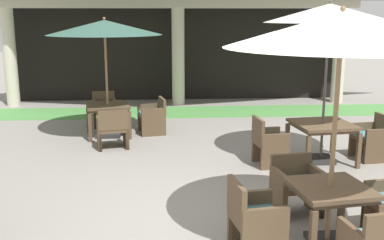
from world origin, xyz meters
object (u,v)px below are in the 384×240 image
at_px(patio_table_near_foreground, 330,194).
at_px(patio_umbrella_far_back, 330,15).
at_px(patio_chair_mid_left_south, 113,129).
at_px(patio_chair_mid_left_north, 105,110).
at_px(patio_chair_near_foreground_west, 254,220).
at_px(patio_chair_far_back_east, 372,138).
at_px(patio_umbrella_near_foreground, 341,31).
at_px(patio_chair_mid_left_east, 153,116).
at_px(patio_table_far_back, 322,128).
at_px(patio_umbrella_mid_left, 105,29).
at_px(patio_chair_near_foreground_north, 296,186).
at_px(patio_table_mid_left, 108,109).
at_px(patio_chair_far_back_west, 269,143).

xyz_separation_m(patio_table_near_foreground, patio_umbrella_far_back, (0.98, 3.14, 2.05)).
xyz_separation_m(patio_chair_mid_left_south, patio_chair_mid_left_north, (-0.40, 2.00, 0.00)).
xyz_separation_m(patio_chair_near_foreground_west, patio_chair_far_back_east, (2.92, 3.40, 0.01)).
xyz_separation_m(patio_table_near_foreground, patio_chair_far_back_east, (2.00, 3.26, -0.22)).
xyz_separation_m(patio_umbrella_near_foreground, patio_chair_mid_left_north, (-3.37, 6.32, -2.10)).
height_order(patio_chair_near_foreground_west, patio_chair_mid_left_north, patio_chair_near_foreground_west).
relative_size(patio_chair_mid_left_east, patio_chair_mid_left_south, 0.99).
bearing_deg(patio_chair_mid_left_south, patio_chair_near_foreground_west, -76.49).
height_order(patio_chair_mid_left_north, patio_table_far_back, patio_chair_mid_left_north).
bearing_deg(patio_umbrella_mid_left, patio_umbrella_near_foreground, -59.17).
height_order(patio_chair_mid_left_east, patio_chair_mid_left_north, patio_chair_mid_left_north).
relative_size(patio_table_near_foreground, patio_chair_mid_left_north, 1.18).
height_order(patio_umbrella_near_foreground, patio_chair_mid_left_north, patio_umbrella_near_foreground).
bearing_deg(patio_chair_near_foreground_north, patio_umbrella_far_back, -125.11).
relative_size(patio_table_mid_left, patio_umbrella_far_back, 0.37).
relative_size(patio_umbrella_near_foreground, patio_umbrella_mid_left, 1.05).
height_order(patio_umbrella_mid_left, patio_umbrella_far_back, patio_umbrella_far_back).
xyz_separation_m(patio_table_mid_left, patio_chair_far_back_east, (5.18, -2.06, -0.22)).
height_order(patio_umbrella_near_foreground, patio_chair_far_back_east, patio_umbrella_near_foreground).
distance_m(patio_umbrella_near_foreground, patio_chair_mid_left_north, 7.47).
bearing_deg(patio_chair_mid_left_east, patio_chair_far_back_west, -150.90).
bearing_deg(patio_chair_mid_left_north, patio_umbrella_mid_left, 90.00).
height_order(patio_table_far_back, patio_umbrella_far_back, patio_umbrella_far_back).
bearing_deg(patio_chair_near_foreground_north, patio_chair_mid_left_east, -74.55).
relative_size(patio_umbrella_mid_left, patio_chair_mid_left_east, 3.23).
bearing_deg(patio_table_far_back, patio_chair_far_back_west, -172.92).
bearing_deg(patio_chair_mid_left_south, patio_chair_mid_left_east, 45.00).
distance_m(patio_umbrella_near_foreground, patio_umbrella_mid_left, 6.20).
relative_size(patio_chair_mid_left_east, patio_chair_mid_left_north, 0.99).
relative_size(patio_umbrella_near_foreground, patio_chair_near_foreground_west, 3.20).
distance_m(patio_chair_near_foreground_west, patio_chair_far_back_east, 4.48).
height_order(patio_table_mid_left, patio_chair_far_back_west, patio_chair_far_back_west).
height_order(patio_chair_near_foreground_west, patio_chair_mid_left_east, patio_chair_near_foreground_west).
distance_m(patio_table_near_foreground, patio_chair_near_foreground_west, 0.96).
xyz_separation_m(patio_table_near_foreground, patio_chair_far_back_west, (-0.04, 3.01, -0.22)).
distance_m(patio_table_near_foreground, patio_table_far_back, 3.29).
xyz_separation_m(patio_chair_mid_left_east, patio_chair_far_back_west, (2.13, -2.51, 0.01)).
bearing_deg(patio_chair_mid_left_south, patio_chair_near_foreground_north, -61.41).
xyz_separation_m(patio_chair_near_foreground_north, patio_umbrella_far_back, (1.12, 2.22, 2.28)).
height_order(patio_chair_mid_left_east, patio_table_far_back, patio_chair_mid_left_east).
xyz_separation_m(patio_chair_mid_left_east, patio_chair_mid_left_north, (-1.20, 0.80, 0.00)).
distance_m(patio_umbrella_mid_left, patio_umbrella_far_back, 4.70).
height_order(patio_chair_mid_left_south, patio_chair_mid_left_north, patio_chair_mid_left_north).
bearing_deg(patio_umbrella_far_back, patio_chair_mid_left_north, 143.84).
relative_size(patio_table_near_foreground, patio_umbrella_mid_left, 0.37).
bearing_deg(patio_umbrella_far_back, patio_chair_far_back_west, -172.92).
bearing_deg(patio_chair_far_back_east, patio_umbrella_near_foreground, 141.38).
bearing_deg(patio_chair_near_foreground_west, patio_table_mid_left, -165.99).
xyz_separation_m(patio_chair_mid_left_south, patio_chair_far_back_west, (2.93, -1.31, 0.01)).
xyz_separation_m(patio_chair_mid_left_east, patio_chair_far_back_east, (4.18, -2.26, 0.01)).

